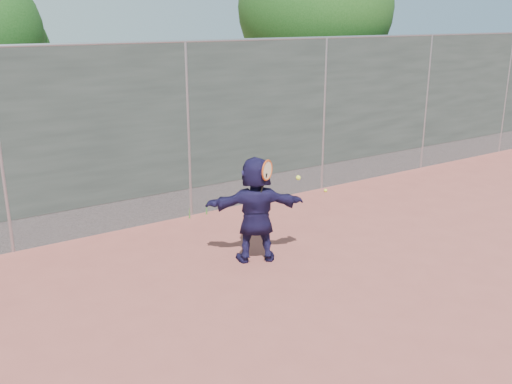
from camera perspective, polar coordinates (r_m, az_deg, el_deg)
ground at (r=7.52m, az=5.97°, el=-9.74°), size 80.00×80.00×0.00m
player at (r=8.09m, az=0.00°, el=-1.74°), size 1.49×1.02×1.54m
ball_ground at (r=11.55m, az=6.97°, el=0.16°), size 0.07×0.07×0.07m
fence at (r=9.83m, az=-6.82°, el=6.44°), size 20.00×0.06×3.03m
swing_action at (r=7.81m, az=1.42°, el=1.99°), size 0.65×0.20×0.51m
tree_right at (r=14.13m, az=6.41°, el=17.49°), size 3.78×3.60×5.39m
weed_clump at (r=10.23m, az=-4.77°, el=-1.47°), size 0.68×0.07×0.30m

